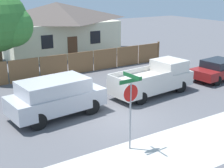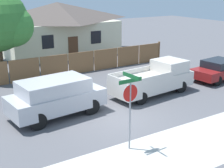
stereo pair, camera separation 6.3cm
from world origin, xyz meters
The scene contains 8 objects.
ground_plane centered at (0.00, 0.00, 0.00)m, with size 80.00×80.00×0.00m, color #56565B.
sidewalk_strip centered at (0.00, -3.60, 0.00)m, with size 36.00×3.20×0.01m.
wooden_fence centered at (2.22, 8.57, 0.77)m, with size 14.73×0.12×1.63m.
house centered at (3.53, 15.81, 2.44)m, with size 10.73×6.72×4.71m.
red_suv centered at (-2.41, 2.07, 1.01)m, with size 4.79×2.49×1.86m.
orange_pickup centered at (3.79, 2.10, 0.89)m, with size 5.36×2.38×1.87m.
parked_sedan centered at (9.40, 2.07, 0.71)m, with size 4.61×2.22×1.37m.
stop_sign centered at (-1.27, -2.50, 2.07)m, with size 1.04×0.93×3.03m.
Camera 1 is at (-7.67, -11.33, 6.08)m, focal length 50.00 mm.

